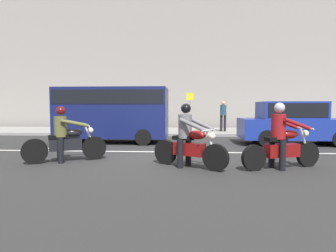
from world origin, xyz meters
TOP-DOWN VIEW (x-y plane):
  - ground_plane at (0.00, 0.00)m, footprint 80.00×80.00m
  - sidewalk_slab at (0.00, 8.00)m, footprint 40.00×4.40m
  - building_facade at (0.00, 11.40)m, footprint 40.00×1.40m
  - lane_marking_stripe at (0.45, 0.90)m, footprint 18.00×0.14m
  - motorcycle_with_rider_gray at (0.92, -1.47)m, footprint 1.86×1.19m
  - motorcycle_with_rider_olive at (-2.49, -0.93)m, footprint 2.03×1.17m
  - motorcycle_with_rider_crimson at (3.20, -1.47)m, footprint 2.10×1.00m
  - parked_van_navy at (-2.23, 3.33)m, footprint 4.58×1.96m
  - parked_sedan_cobalt_blue at (5.17, 3.15)m, footprint 4.35×1.82m
  - street_sign_post at (1.10, 8.68)m, footprint 0.44×0.08m
  - pedestrian_bystander at (2.92, 7.41)m, footprint 0.34×0.34m

SIDE VIEW (x-z plane):
  - ground_plane at x=0.00m, z-range 0.00..0.00m
  - lane_marking_stripe at x=0.45m, z-range 0.00..0.01m
  - sidewalk_slab at x=0.00m, z-range 0.00..0.14m
  - motorcycle_with_rider_olive at x=-2.49m, z-range -0.14..1.40m
  - motorcycle_with_rider_gray at x=0.92m, z-range -0.15..1.46m
  - motorcycle_with_rider_crimson at x=3.20m, z-range -0.15..1.47m
  - parked_sedan_cobalt_blue at x=5.17m, z-range 0.02..1.74m
  - pedestrian_bystander at x=2.92m, z-range 0.28..1.96m
  - parked_van_navy at x=-2.23m, z-range 0.18..2.49m
  - street_sign_post at x=1.10m, z-range 0.39..2.62m
  - building_facade at x=0.00m, z-range 0.00..13.14m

